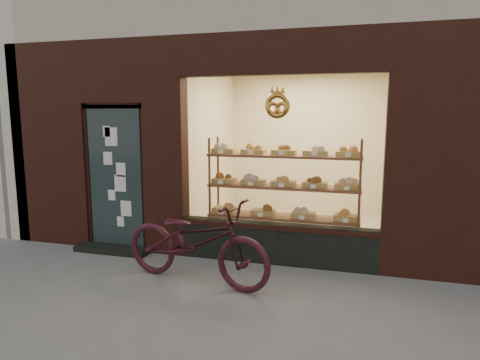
% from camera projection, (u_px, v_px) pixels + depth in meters
% --- Properties ---
extents(ground, '(90.00, 90.00, 0.00)m').
position_uv_depth(ground, '(187.00, 332.00, 4.06)').
color(ground, '#606060').
extents(display_shelf, '(2.20, 0.45, 1.70)m').
position_uv_depth(display_shelf, '(283.00, 194.00, 6.22)').
color(display_shelf, brown).
rests_on(display_shelf, ground).
extents(bicycle, '(2.08, 1.05, 1.04)m').
position_uv_depth(bicycle, '(196.00, 241.00, 5.18)').
color(bicycle, '#33101B').
rests_on(bicycle, ground).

